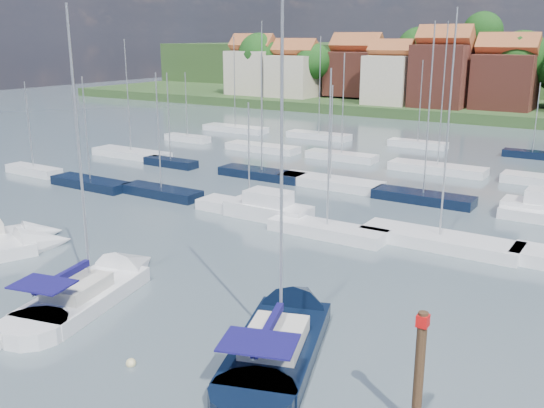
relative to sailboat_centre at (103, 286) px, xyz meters
The scene contains 9 objects.
ground 37.51m from the sailboat_centre, 81.60° to the left, with size 260.00×260.00×0.00m, color #495A63.
sailboat_centre is the anchor object (origin of this frame).
sailboat_navy 11.55m from the sailboat_centre, ahead, with size 7.56×13.79×18.41m.
sailboat_far 12.51m from the sailboat_centre, 169.56° to the left, with size 5.79×8.75×11.57m.
timber_piling 19.38m from the sailboat_centre, ahead, with size 0.40×0.40×6.93m.
buoy_c 3.78m from the sailboat_centre, 72.82° to the right, with size 0.45×0.45×0.45m, color #D85914.
buoy_d 8.64m from the sailboat_centre, 34.75° to the right, with size 0.45×0.45×0.45m, color beige.
buoy_e 12.55m from the sailboat_centre, 21.98° to the left, with size 0.49×0.49×0.49m, color beige.
marina_field 33.09m from the sailboat_centre, 77.11° to the left, with size 79.62×41.41×15.93m.
Camera 1 is at (19.56, -18.81, 13.97)m, focal length 40.00 mm.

